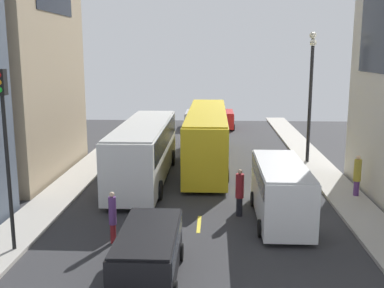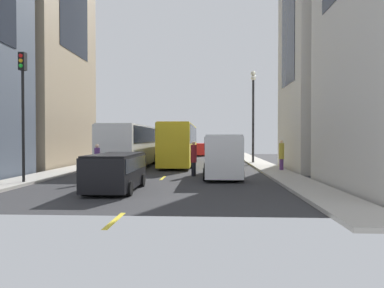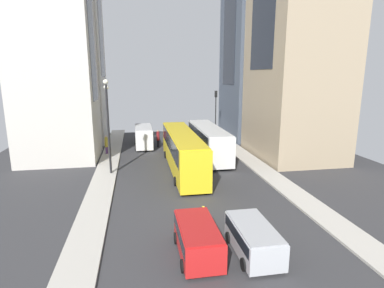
% 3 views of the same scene
% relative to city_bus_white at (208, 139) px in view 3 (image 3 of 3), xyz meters
% --- Properties ---
extents(ground_plane, '(40.74, 40.74, 0.00)m').
position_rel_city_bus_white_xyz_m(ground_plane, '(3.37, 3.59, -2.01)').
color(ground_plane, '#333335').
extents(sidewalk_west, '(2.01, 44.00, 0.15)m').
position_rel_city_bus_white_xyz_m(sidewalk_west, '(-3.99, 3.59, -1.93)').
color(sidewalk_west, '#B2ADA3').
rests_on(sidewalk_west, ground).
extents(sidewalk_east, '(2.01, 44.00, 0.15)m').
position_rel_city_bus_white_xyz_m(sidewalk_east, '(10.74, 3.59, -1.93)').
color(sidewalk_east, '#B2ADA3').
rests_on(sidewalk_east, ground).
extents(lane_stripe_0, '(0.16, 2.00, 0.01)m').
position_rel_city_bus_white_xyz_m(lane_stripe_0, '(3.37, -17.41, -2.00)').
color(lane_stripe_0, yellow).
rests_on(lane_stripe_0, ground).
extents(lane_stripe_1, '(0.16, 2.00, 0.01)m').
position_rel_city_bus_white_xyz_m(lane_stripe_1, '(3.37, -6.91, -2.00)').
color(lane_stripe_1, yellow).
rests_on(lane_stripe_1, ground).
extents(lane_stripe_2, '(0.16, 2.00, 0.01)m').
position_rel_city_bus_white_xyz_m(lane_stripe_2, '(3.37, 3.59, -2.00)').
color(lane_stripe_2, yellow).
rests_on(lane_stripe_2, ground).
extents(lane_stripe_3, '(0.16, 2.00, 0.01)m').
position_rel_city_bus_white_xyz_m(lane_stripe_3, '(3.37, 14.09, -2.00)').
color(lane_stripe_3, yellow).
rests_on(lane_stripe_3, ground).
extents(building_west_0, '(9.58, 9.95, 33.86)m').
position_rel_city_bus_white_xyz_m(building_west_0, '(-9.94, -10.30, 14.92)').
color(building_west_0, '#4C5666').
rests_on(building_west_0, ground).
extents(building_east_1, '(7.78, 7.16, 28.01)m').
position_rel_city_bus_white_xyz_m(building_east_1, '(15.79, -1.68, 12.00)').
color(building_east_1, beige).
rests_on(building_east_1, ground).
extents(city_bus_white, '(2.80, 11.72, 3.35)m').
position_rel_city_bus_white_xyz_m(city_bus_white, '(0.00, 0.00, 0.00)').
color(city_bus_white, silver).
rests_on(city_bus_white, ground).
extents(streetcar_yellow, '(2.70, 14.35, 3.59)m').
position_rel_city_bus_white_xyz_m(streetcar_yellow, '(3.52, 4.20, 0.12)').
color(streetcar_yellow, yellow).
rests_on(streetcar_yellow, ground).
extents(delivery_van_white, '(2.25, 6.09, 2.58)m').
position_rel_city_bus_white_xyz_m(delivery_van_white, '(6.92, -6.28, -0.49)').
color(delivery_van_white, white).
rests_on(delivery_van_white, ground).
extents(car_silver_0, '(2.03, 4.05, 1.58)m').
position_rel_city_bus_white_xyz_m(car_silver_0, '(2.10, 19.33, -1.08)').
color(car_silver_0, '#B7BABF').
rests_on(car_silver_0, ground).
extents(car_red_1, '(2.08, 4.15, 1.67)m').
position_rel_city_bus_white_xyz_m(car_red_1, '(4.90, 18.93, -1.02)').
color(car_red_1, red).
rests_on(car_red_1, ground).
extents(car_black_2, '(2.08, 4.46, 1.68)m').
position_rel_city_bus_white_xyz_m(car_black_2, '(1.88, -11.83, -1.02)').
color(car_black_2, black).
rests_on(car_black_2, ground).
extents(pedestrian_waiting_curb, '(0.38, 0.38, 2.18)m').
position_rel_city_bus_white_xyz_m(pedestrian_waiting_curb, '(5.16, -5.76, -0.85)').
color(pedestrian_waiting_curb, black).
rests_on(pedestrian_waiting_curb, ground).
extents(pedestrian_walking_far, '(0.37, 0.37, 2.09)m').
position_rel_city_bus_white_xyz_m(pedestrian_walking_far, '(11.24, -2.89, -0.76)').
color(pedestrian_walking_far, '#593372').
rests_on(pedestrian_walking_far, ground).
extents(pedestrian_crossing_near, '(0.30, 0.30, 2.07)m').
position_rel_city_bus_white_xyz_m(pedestrian_crossing_near, '(0.10, -9.04, -0.90)').
color(pedestrian_crossing_near, maroon).
rests_on(pedestrian_crossing_near, ground).
extents(traffic_light_near_corner, '(0.32, 0.44, 6.60)m').
position_rel_city_bus_white_xyz_m(traffic_light_near_corner, '(-3.38, -10.12, 2.67)').
color(traffic_light_near_corner, black).
rests_on(traffic_light_near_corner, ground).
extents(streetlamp_near, '(0.44, 0.44, 7.97)m').
position_rel_city_bus_white_xyz_m(streetlamp_near, '(10.23, 4.49, 2.95)').
color(streetlamp_near, black).
rests_on(streetlamp_near, ground).
extents(streetlamp_far, '(0.44, 0.44, 8.44)m').
position_rel_city_bus_white_xyz_m(streetlamp_far, '(10.23, 4.69, 3.20)').
color(streetlamp_far, black).
rests_on(streetlamp_far, ground).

